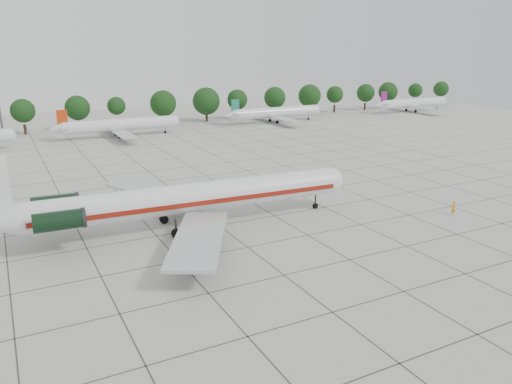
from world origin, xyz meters
The scene contains 8 objects.
ground centered at (0.00, 0.00, 0.00)m, with size 260.00×260.00×0.00m, color #B5B5AD.
apron_joints centered at (0.00, 15.00, 0.01)m, with size 170.00×170.00×0.02m, color #383838.
main_airliner centered at (-13.33, 1.14, 3.82)m, with size 46.21×36.26×10.83m.
ground_crew centered at (21.36, -10.53, 0.89)m, with size 0.65×0.42×1.77m, color orange.
bg_airliner_c centered at (-4.14, 70.11, 2.91)m, with size 28.24×27.20×7.40m.
bg_airliner_d centered at (42.26, 73.62, 2.91)m, with size 28.24×27.20×7.40m.
bg_airliner_e centered at (96.41, 73.65, 2.91)m, with size 28.24×27.20×7.40m.
tree_line centered at (-11.68, 85.00, 5.98)m, with size 249.86×8.44×10.22m.
Camera 1 is at (-31.06, -54.29, 21.53)m, focal length 35.00 mm.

